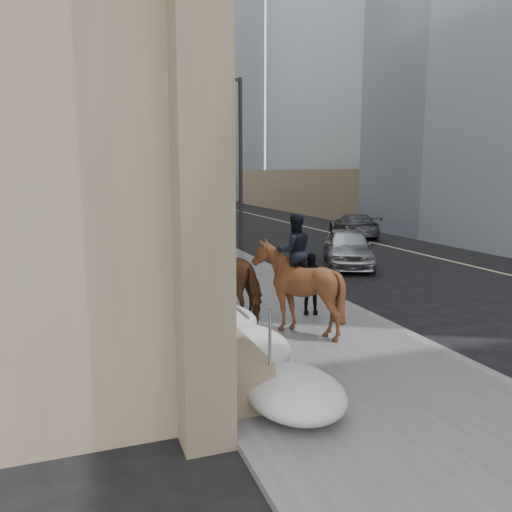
% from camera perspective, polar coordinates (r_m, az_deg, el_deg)
% --- Properties ---
extents(ground, '(140.00, 140.00, 0.00)m').
position_cam_1_polar(ground, '(10.32, 7.01, -11.77)').
color(ground, black).
rests_on(ground, ground).
extents(sidewalk, '(5.00, 80.00, 0.12)m').
position_cam_1_polar(sidewalk, '(19.43, -6.25, -1.44)').
color(sidewalk, '#555558').
rests_on(sidewalk, ground).
extents(curb, '(0.24, 80.00, 0.12)m').
position_cam_1_polar(curb, '(20.18, 1.01, -0.97)').
color(curb, slate).
rests_on(curb, ground).
extents(lane_line, '(0.15, 70.00, 0.01)m').
position_cam_1_polar(lane_line, '(24.08, 18.85, 0.09)').
color(lane_line, '#BFB78C').
rests_on(lane_line, ground).
extents(limestone_building, '(6.10, 44.00, 18.00)m').
position_cam_1_polar(limestone_building, '(29.02, -22.29, 19.10)').
color(limestone_building, '#9B8165').
rests_on(limestone_building, ground).
extents(bg_building_mid, '(30.00, 12.00, 28.00)m').
position_cam_1_polar(bg_building_mid, '(69.84, -13.10, 17.74)').
color(bg_building_mid, slate).
rests_on(bg_building_mid, ground).
extents(bg_building_far, '(24.00, 12.00, 20.00)m').
position_cam_1_polar(bg_building_far, '(80.84, -21.26, 13.34)').
color(bg_building_far, gray).
rests_on(bg_building_far, ground).
extents(streetlight_mid, '(1.71, 0.24, 8.00)m').
position_cam_1_polar(streetlight_mid, '(23.68, -2.15, 11.56)').
color(streetlight_mid, '#2D2D30').
rests_on(streetlight_mid, ground).
extents(streetlight_far, '(1.71, 0.24, 8.00)m').
position_cam_1_polar(streetlight_far, '(43.17, -10.27, 10.49)').
color(streetlight_far, '#2D2D30').
rests_on(streetlight_far, ground).
extents(traffic_signal, '(4.10, 0.22, 6.00)m').
position_cam_1_polar(traffic_signal, '(31.25, -7.80, 9.93)').
color(traffic_signal, '#2D2D30').
rests_on(traffic_signal, ground).
extents(snow_bank, '(1.70, 18.10, 0.76)m').
position_cam_1_polar(snow_bank, '(17.25, -9.41, -1.52)').
color(snow_bank, silver).
rests_on(snow_bank, sidewalk).
extents(mounted_horse_left, '(1.96, 2.63, 2.67)m').
position_cam_1_polar(mounted_horse_left, '(12.65, -2.45, -2.07)').
color(mounted_horse_left, '#442714').
rests_on(mounted_horse_left, sidewalk).
extents(mounted_horse_right, '(1.88, 2.06, 2.70)m').
position_cam_1_polar(mounted_horse_right, '(11.35, 4.62, -3.09)').
color(mounted_horse_right, '#4E2A16').
rests_on(mounted_horse_right, sidewalk).
extents(pedestrian, '(1.02, 0.69, 1.60)m').
position_cam_1_polar(pedestrian, '(12.91, 6.24, -3.13)').
color(pedestrian, black).
rests_on(pedestrian, sidewalk).
extents(car_silver, '(3.52, 4.86, 1.54)m').
position_cam_1_polar(car_silver, '(20.39, 10.44, 1.00)').
color(car_silver, '#A7AAAF').
rests_on(car_silver, ground).
extents(car_grey, '(2.91, 5.05, 1.38)m').
position_cam_1_polar(car_grey, '(29.74, 11.11, 3.46)').
color(car_grey, '#575A5F').
rests_on(car_grey, ground).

